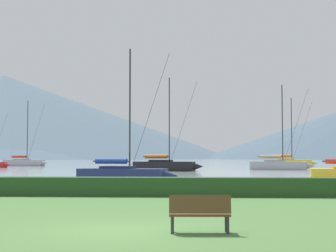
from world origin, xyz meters
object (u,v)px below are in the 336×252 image
(sailboat_slip_11, at_px, (124,174))
(park_bench_under_tree, at_px, (200,212))
(sailboat_slip_10, at_px, (279,165))
(sailboat_slip_6, at_px, (165,165))
(sailboat_slip_2, at_px, (24,162))
(sailboat_slip_0, at_px, (289,162))

(sailboat_slip_11, distance_m, park_bench_under_tree, 24.36)
(sailboat_slip_11, bearing_deg, sailboat_slip_10, 74.54)
(sailboat_slip_6, bearing_deg, sailboat_slip_2, 142.30)
(sailboat_slip_2, xyz_separation_m, sailboat_slip_10, (42.55, -22.55, 0.00))
(sailboat_slip_2, relative_size, sailboat_slip_6, 1.03)
(park_bench_under_tree, bearing_deg, sailboat_slip_11, 99.91)
(sailboat_slip_11, bearing_deg, sailboat_slip_2, 126.35)
(sailboat_slip_11, bearing_deg, park_bench_under_tree, -66.48)
(sailboat_slip_11, bearing_deg, sailboat_slip_6, 98.17)
(sailboat_slip_2, bearing_deg, sailboat_slip_10, -18.63)
(park_bench_under_tree, bearing_deg, sailboat_slip_6, 91.85)
(sailboat_slip_6, relative_size, sailboat_slip_11, 1.21)
(sailboat_slip_6, xyz_separation_m, sailboat_slip_11, (-1.21, -26.86, -0.12))
(sailboat_slip_0, height_order, sailboat_slip_11, sailboat_slip_0)
(sailboat_slip_2, bearing_deg, sailboat_slip_6, -36.43)
(sailboat_slip_10, bearing_deg, park_bench_under_tree, -88.71)
(sailboat_slip_2, distance_m, sailboat_slip_6, 39.64)
(park_bench_under_tree, bearing_deg, sailboat_slip_2, 109.09)
(sailboat_slip_0, bearing_deg, sailboat_slip_11, -108.09)
(sailboat_slip_0, height_order, sailboat_slip_6, sailboat_slip_0)
(sailboat_slip_0, bearing_deg, park_bench_under_tree, -98.08)
(sailboat_slip_6, height_order, park_bench_under_tree, sailboat_slip_6)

